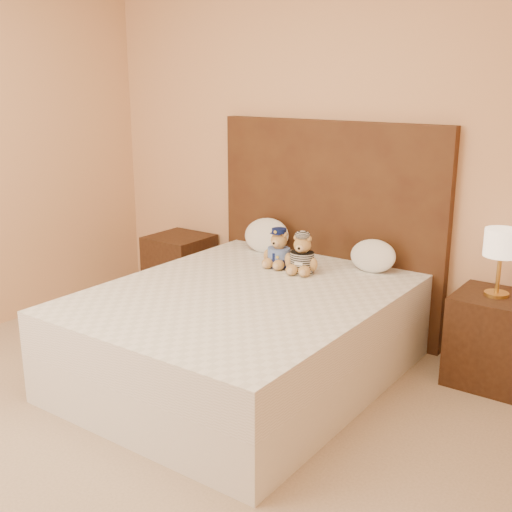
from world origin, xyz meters
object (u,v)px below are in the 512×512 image
Objects in this scene: nightstand_right at (492,339)px; pillow_left at (266,234)px; teddy_police at (279,248)px; nightstand_left at (180,269)px; teddy_prisoner at (302,254)px; lamp at (501,246)px; bed at (244,334)px; pillow_right at (373,254)px.

nightstand_right is 1.71m from pillow_left.
nightstand_right is at bearing -1.03° from pillow_left.
pillow_left is at bearing 133.49° from teddy_police.
nightstand_left and nightstand_right have the same top height.
teddy_prisoner is at bearing -11.77° from nightstand_left.
lamp is at bearing -1.03° from pillow_left.
pillow_right reaches higher than bed.
bed is 1.59m from lamp.
pillow_right is at bearing 1.02° from nightstand_left.
bed is 1.02m from pillow_right.
nightstand_left is 1.48× the size of pillow_left.
teddy_prisoner reaches higher than nightstand_left.
bed is at bearing -117.87° from pillow_right.
pillow_left is at bearing 178.97° from nightstand_right.
lamp reaches higher than bed.
teddy_police is at bearing 158.92° from teddy_prisoner.
pillow_right is at bearing 177.88° from nightstand_right.
lamp is at bearing 0.00° from nightstand_left.
lamp is 1.40m from teddy_police.
teddy_prisoner reaches higher than bed.
teddy_police is 0.70× the size of pillow_left.
nightstand_left is at bearing 180.00° from nightstand_right.
pillow_left reaches higher than bed.
lamp is (2.50, 0.00, 0.57)m from nightstand_left.
bed is at bearing -81.19° from teddy_police.
bed is 1.48m from nightstand_left.
bed and nightstand_right have the same top height.
bed is 1.01m from pillow_left.
nightstand_right is 0.90m from pillow_right.
lamp is 1.07× the size of pillow_left.
nightstand_right is at bearing 0.00° from lamp.
lamp is at bearing 32.62° from bed.
pillow_left reaches higher than teddy_police.
nightstand_right is 1.45m from teddy_police.
teddy_police is at bearing -169.63° from nightstand_right.
teddy_police is 0.20m from teddy_prisoner.
pillow_right is at bearing 0.00° from pillow_left.
nightstand_right is 1.38× the size of lamp.
bed is at bearing -147.38° from nightstand_right.
teddy_police is 0.62m from pillow_right.
teddy_police is at bearing -12.44° from nightstand_left.
pillow_left is at bearing 2.05° from nightstand_left.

